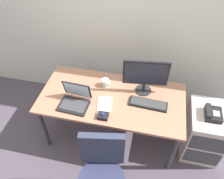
{
  "coord_description": "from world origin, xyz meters",
  "views": [
    {
      "loc": [
        0.37,
        -1.66,
        2.54
      ],
      "look_at": [
        0.0,
        0.0,
        0.83
      ],
      "focal_mm": 36.0,
      "sensor_mm": 36.0,
      "label": 1
    }
  ],
  "objects_px": {
    "monitor_main": "(145,75)",
    "file_cabinet": "(203,132)",
    "office_chair": "(102,178)",
    "trackball_mouse": "(103,116)",
    "desk_phone": "(213,114)",
    "keyboard": "(148,104)",
    "laptop": "(75,100)",
    "paper_notepad": "(105,104)",
    "coffee_mug": "(106,83)"
  },
  "relations": [
    {
      "from": "monitor_main",
      "to": "file_cabinet",
      "type": "bearing_deg",
      "value": -10.77
    },
    {
      "from": "office_chair",
      "to": "monitor_main",
      "type": "distance_m",
      "value": 1.13
    },
    {
      "from": "monitor_main",
      "to": "trackball_mouse",
      "type": "bearing_deg",
      "value": -127.46
    },
    {
      "from": "trackball_mouse",
      "to": "desk_phone",
      "type": "bearing_deg",
      "value": 15.41
    },
    {
      "from": "keyboard",
      "to": "laptop",
      "type": "bearing_deg",
      "value": -169.03
    },
    {
      "from": "office_chair",
      "to": "trackball_mouse",
      "type": "height_order",
      "value": "office_chair"
    },
    {
      "from": "trackball_mouse",
      "to": "paper_notepad",
      "type": "bearing_deg",
      "value": 98.23
    },
    {
      "from": "keyboard",
      "to": "paper_notepad",
      "type": "bearing_deg",
      "value": -167.8
    },
    {
      "from": "trackball_mouse",
      "to": "file_cabinet",
      "type": "bearing_deg",
      "value": 16.08
    },
    {
      "from": "office_chair",
      "to": "laptop",
      "type": "distance_m",
      "value": 0.84
    },
    {
      "from": "keyboard",
      "to": "office_chair",
      "type": "bearing_deg",
      "value": -112.61
    },
    {
      "from": "file_cabinet",
      "to": "coffee_mug",
      "type": "height_order",
      "value": "coffee_mug"
    },
    {
      "from": "office_chair",
      "to": "laptop",
      "type": "xyz_separation_m",
      "value": [
        -0.45,
        0.63,
        0.33
      ]
    },
    {
      "from": "desk_phone",
      "to": "coffee_mug",
      "type": "xyz_separation_m",
      "value": [
        -1.2,
        0.15,
        0.06
      ]
    },
    {
      "from": "office_chair",
      "to": "laptop",
      "type": "height_order",
      "value": "office_chair"
    },
    {
      "from": "office_chair",
      "to": "paper_notepad",
      "type": "height_order",
      "value": "office_chair"
    },
    {
      "from": "file_cabinet",
      "to": "trackball_mouse",
      "type": "distance_m",
      "value": 1.23
    },
    {
      "from": "desk_phone",
      "to": "office_chair",
      "type": "xyz_separation_m",
      "value": [
        -1.0,
        -0.81,
        -0.26
      ]
    },
    {
      "from": "laptop",
      "to": "trackball_mouse",
      "type": "distance_m",
      "value": 0.36
    },
    {
      "from": "paper_notepad",
      "to": "desk_phone",
      "type": "bearing_deg",
      "value": 6.78
    },
    {
      "from": "office_chair",
      "to": "trackball_mouse",
      "type": "relative_size",
      "value": 8.6
    },
    {
      "from": "coffee_mug",
      "to": "office_chair",
      "type": "bearing_deg",
      "value": -78.62
    },
    {
      "from": "desk_phone",
      "to": "trackball_mouse",
      "type": "distance_m",
      "value": 1.15
    },
    {
      "from": "office_chair",
      "to": "monitor_main",
      "type": "xyz_separation_m",
      "value": [
        0.25,
        0.97,
        0.51
      ]
    },
    {
      "from": "keyboard",
      "to": "file_cabinet",
      "type": "bearing_deg",
      "value": 4.36
    },
    {
      "from": "monitor_main",
      "to": "coffee_mug",
      "type": "distance_m",
      "value": 0.48
    },
    {
      "from": "desk_phone",
      "to": "monitor_main",
      "type": "height_order",
      "value": "monitor_main"
    },
    {
      "from": "laptop",
      "to": "trackball_mouse",
      "type": "xyz_separation_m",
      "value": [
        0.34,
        -0.12,
        -0.03
      ]
    },
    {
      "from": "keyboard",
      "to": "trackball_mouse",
      "type": "relative_size",
      "value": 3.78
    },
    {
      "from": "paper_notepad",
      "to": "coffee_mug",
      "type": "bearing_deg",
      "value": 101.39
    },
    {
      "from": "monitor_main",
      "to": "keyboard",
      "type": "relative_size",
      "value": 1.17
    },
    {
      "from": "laptop",
      "to": "paper_notepad",
      "type": "distance_m",
      "value": 0.32
    },
    {
      "from": "monitor_main",
      "to": "laptop",
      "type": "relative_size",
      "value": 1.5
    },
    {
      "from": "file_cabinet",
      "to": "desk_phone",
      "type": "distance_m",
      "value": 0.36
    },
    {
      "from": "paper_notepad",
      "to": "office_chair",
      "type": "bearing_deg",
      "value": -78.63
    },
    {
      "from": "desk_phone",
      "to": "laptop",
      "type": "bearing_deg",
      "value": -172.71
    },
    {
      "from": "monitor_main",
      "to": "office_chair",
      "type": "bearing_deg",
      "value": -104.26
    },
    {
      "from": "keyboard",
      "to": "coffee_mug",
      "type": "height_order",
      "value": "coffee_mug"
    },
    {
      "from": "file_cabinet",
      "to": "trackball_mouse",
      "type": "xyz_separation_m",
      "value": [
        -1.12,
        -0.32,
        0.4
      ]
    },
    {
      "from": "desk_phone",
      "to": "keyboard",
      "type": "bearing_deg",
      "value": -176.97
    },
    {
      "from": "laptop",
      "to": "paper_notepad",
      "type": "xyz_separation_m",
      "value": [
        0.31,
        0.05,
        -0.05
      ]
    },
    {
      "from": "coffee_mug",
      "to": "trackball_mouse",
      "type": "bearing_deg",
      "value": -79.78
    },
    {
      "from": "file_cabinet",
      "to": "monitor_main",
      "type": "xyz_separation_m",
      "value": [
        -0.76,
        0.14,
        0.62
      ]
    },
    {
      "from": "keyboard",
      "to": "coffee_mug",
      "type": "distance_m",
      "value": 0.55
    },
    {
      "from": "paper_notepad",
      "to": "monitor_main",
      "type": "bearing_deg",
      "value": 37.72
    },
    {
      "from": "file_cabinet",
      "to": "keyboard",
      "type": "distance_m",
      "value": 0.79
    },
    {
      "from": "office_chair",
      "to": "paper_notepad",
      "type": "xyz_separation_m",
      "value": [
        -0.14,
        0.68,
        0.28
      ]
    },
    {
      "from": "desk_phone",
      "to": "monitor_main",
      "type": "distance_m",
      "value": 0.81
    },
    {
      "from": "monitor_main",
      "to": "desk_phone",
      "type": "bearing_deg",
      "value": -12.09
    },
    {
      "from": "desk_phone",
      "to": "keyboard",
      "type": "height_order",
      "value": "desk_phone"
    }
  ]
}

